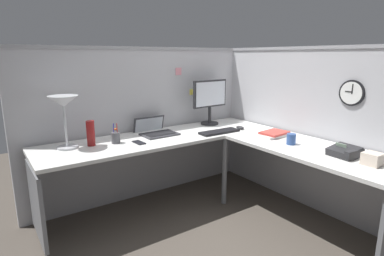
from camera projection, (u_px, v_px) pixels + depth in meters
ground_plane at (222, 213)px, 3.03m from camera, size 6.80×6.80×0.00m
cubicle_wall_back at (145, 123)px, 3.34m from camera, size 2.57×0.12×1.58m
cubicle_wall_right at (308, 127)px, 3.12m from camera, size 0.12×2.37×1.58m
desk at (214, 155)px, 2.77m from camera, size 2.35×2.15×0.73m
monitor at (210, 99)px, 3.49m from camera, size 0.46×0.20×0.50m
laptop at (155, 131)px, 3.15m from camera, size 0.35×0.39×0.22m
keyboard at (219, 132)px, 3.16m from camera, size 0.43×0.15×0.02m
computer_mouse at (240, 128)px, 3.32m from camera, size 0.06×0.10×0.03m
desk_lamp_dome at (64, 106)px, 2.56m from camera, size 0.24×0.24×0.44m
pen_cup at (116, 137)px, 2.78m from camera, size 0.08×0.08×0.18m
cell_phone at (139, 143)px, 2.79m from camera, size 0.08×0.15×0.01m
thermos_flask at (91, 133)px, 2.69m from camera, size 0.07×0.07×0.22m
office_phone at (345, 152)px, 2.41m from camera, size 0.21×0.22×0.11m
book_stack at (273, 134)px, 3.03m from camera, size 0.30×0.23×0.04m
coffee_mug at (291, 139)px, 2.74m from camera, size 0.08×0.08×0.10m
tissue_box at (373, 159)px, 2.22m from camera, size 0.12×0.12×0.09m
wall_clock at (352, 93)px, 2.65m from camera, size 0.04×0.22×0.22m
pinned_note_leftmost at (179, 71)px, 3.40m from camera, size 0.07×0.00×0.08m
pinned_note_middle at (198, 96)px, 3.62m from camera, size 0.08×0.00×0.09m
pinned_note_rightmost at (192, 92)px, 3.56m from camera, size 0.07×0.00×0.06m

